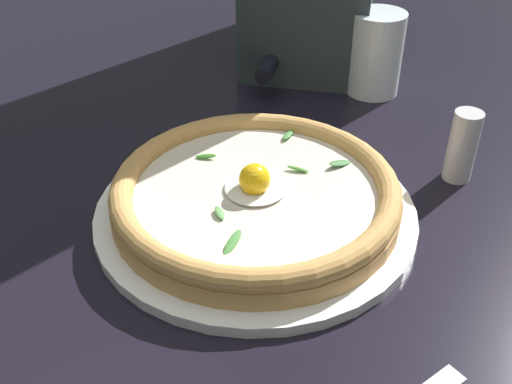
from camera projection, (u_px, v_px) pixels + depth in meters
name	position (u px, v px, depth m)	size (l,w,h in m)	color
ground_plane	(248.00, 248.00, 0.63)	(2.40, 2.40, 0.03)	black
pizza_plate	(256.00, 212.00, 0.64)	(0.34, 0.34, 0.01)	white
pizza	(256.00, 193.00, 0.63)	(0.30, 0.30, 0.05)	tan
pizza_cutter	(274.00, 57.00, 0.89)	(0.16, 0.02, 0.08)	silver
drinking_glass	(375.00, 59.00, 0.86)	(0.08, 0.08, 0.12)	silver
pepper_shaker	(462.00, 146.00, 0.68)	(0.03, 0.03, 0.08)	silver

